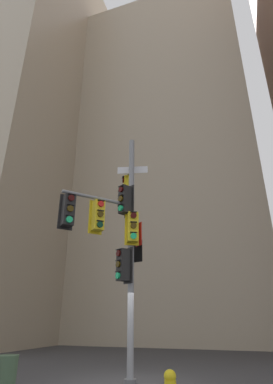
# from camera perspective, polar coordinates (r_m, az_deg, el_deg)

# --- Properties ---
(building_tower_left) EXTENTS (12.98, 12.98, 41.84)m
(building_tower_left) POSITION_cam_1_polar(r_m,az_deg,el_deg) (33.64, -22.17, 13.75)
(building_tower_left) COLOR tan
(building_tower_left) RESTS_ON ground
(building_mid_block) EXTENTS (17.00, 17.00, 34.24)m
(building_mid_block) POSITION_cam_1_polar(r_m,az_deg,el_deg) (33.92, 6.32, 4.13)
(building_mid_block) COLOR tan
(building_mid_block) RESTS_ON ground
(signal_pole_assembly) EXTENTS (2.25, 4.25, 8.13)m
(signal_pole_assembly) POSITION_cam_1_polar(r_m,az_deg,el_deg) (10.55, -3.26, -5.62)
(signal_pole_assembly) COLOR gray
(signal_pole_assembly) RESTS_ON ground
(trash_bin) EXTENTS (0.54, 0.54, 0.84)m
(trash_bin) POSITION_cam_1_polar(r_m,az_deg,el_deg) (9.89, -23.52, -28.98)
(trash_bin) COLOR #3F593F
(trash_bin) RESTS_ON ground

